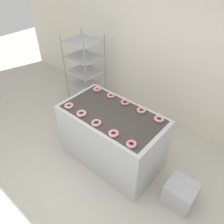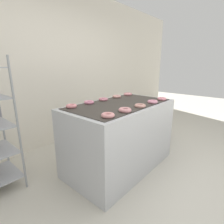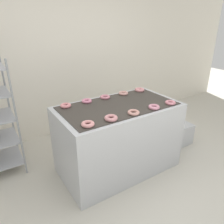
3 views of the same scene
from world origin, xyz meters
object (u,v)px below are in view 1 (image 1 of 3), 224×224
at_px(donut_far_leftmost, 97,89).
at_px(donut_far_rightmost, 159,119).
at_px(donut_near_center, 96,123).
at_px(donut_far_center, 125,102).
at_px(glaze_bin, 180,193).
at_px(donut_near_left, 81,113).
at_px(fryer_machine, 112,137).
at_px(donut_near_right, 114,133).
at_px(donut_far_left, 111,96).
at_px(donut_near_leftmost, 69,106).
at_px(baking_rack_cart, 85,72).
at_px(donut_near_rightmost, 131,144).
at_px(donut_far_right, 141,110).

xyz_separation_m(donut_far_leftmost, donut_far_rightmost, (1.15, 0.00, -0.00)).
height_order(donut_near_center, donut_far_center, donut_near_center).
height_order(glaze_bin, donut_near_left, donut_near_left).
height_order(fryer_machine, glaze_bin, fryer_machine).
xyz_separation_m(donut_near_right, donut_far_center, (-0.31, 0.62, -0.00)).
bearing_deg(donut_far_left, donut_near_leftmost, -115.74).
xyz_separation_m(fryer_machine, baking_rack_cart, (-1.41, 0.82, 0.31)).
relative_size(glaze_bin, donut_near_rightmost, 2.95).
xyz_separation_m(baking_rack_cart, glaze_bin, (2.61, -0.80, -0.60)).
height_order(fryer_machine, donut_far_leftmost, donut_far_leftmost).
xyz_separation_m(donut_far_leftmost, donut_far_right, (0.86, 0.01, -0.00)).
bearing_deg(donut_far_leftmost, donut_near_center, -47.06).
xyz_separation_m(donut_near_leftmost, donut_far_left, (0.29, 0.60, -0.00)).
xyz_separation_m(donut_far_center, donut_far_rightmost, (0.59, -0.01, 0.00)).
relative_size(donut_near_left, donut_far_left, 1.11).
height_order(donut_near_left, donut_far_left, donut_near_left).
xyz_separation_m(donut_near_left, donut_near_rightmost, (0.88, -0.01, -0.00)).
height_order(donut_near_rightmost, donut_far_rightmost, donut_far_rightmost).
xyz_separation_m(fryer_machine, donut_far_rightmost, (0.58, 0.30, 0.49)).
relative_size(donut_near_right, donut_far_right, 1.00).
relative_size(donut_near_left, donut_far_center, 1.06).
bearing_deg(glaze_bin, donut_near_center, -165.00).
distance_m(baking_rack_cart, donut_near_center, 1.81).
relative_size(donut_near_right, donut_far_rightmost, 0.96).
height_order(fryer_machine, donut_near_right, donut_near_right).
distance_m(donut_near_right, donut_far_center, 0.69).
relative_size(donut_far_center, donut_far_right, 1.00).
bearing_deg(fryer_machine, donut_near_left, -135.15).
bearing_deg(donut_near_right, donut_far_leftmost, 144.86).
distance_m(fryer_machine, donut_far_left, 0.64).
height_order(donut_near_center, donut_far_right, donut_far_right).
xyz_separation_m(fryer_machine, donut_near_center, (-0.01, -0.31, 0.48)).
xyz_separation_m(donut_near_rightmost, donut_far_left, (-0.86, 0.62, 0.00)).
distance_m(donut_far_leftmost, donut_far_center, 0.57).
distance_m(fryer_machine, donut_far_right, 0.64).
bearing_deg(glaze_bin, donut_near_left, -168.13).
distance_m(donut_near_leftmost, donut_far_right, 1.05).
xyz_separation_m(glaze_bin, donut_near_leftmost, (-1.78, -0.31, 0.78)).
xyz_separation_m(donut_near_leftmost, donut_far_right, (0.86, 0.60, -0.00)).
distance_m(donut_far_leftmost, donut_far_left, 0.29).
bearing_deg(donut_far_leftmost, glaze_bin, -9.07).
height_order(donut_near_leftmost, donut_far_center, donut_near_leftmost).
bearing_deg(donut_far_rightmost, donut_far_leftmost, -179.87).
relative_size(donut_near_left, donut_far_rightmost, 1.02).
distance_m(fryer_machine, donut_far_rightmost, 0.82).
bearing_deg(donut_far_rightmost, donut_near_leftmost, -152.74).
bearing_deg(glaze_bin, donut_far_leftmost, 170.93).
bearing_deg(donut_far_center, donut_far_rightmost, -0.80).
distance_m(glaze_bin, donut_far_center, 1.47).
bearing_deg(donut_near_center, donut_far_left, 114.28).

